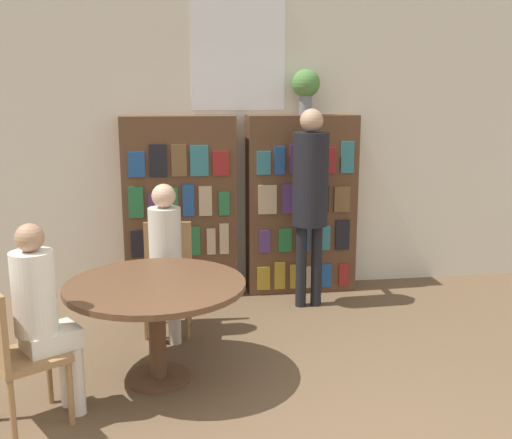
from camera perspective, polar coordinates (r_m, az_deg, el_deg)
The scene contains 10 objects.
wall_back at distance 5.99m, azimuth -1.65°, elevation 7.56°, with size 6.40×0.07×3.00m.
bookshelf_left at distance 5.84m, azimuth -7.24°, elevation 1.11°, with size 1.08×0.34×1.76m.
bookshelf_right at distance 5.98m, azimuth 4.30°, elevation 1.44°, with size 1.08×0.34×1.76m.
flower_vase at distance 5.89m, azimuth 4.77°, elevation 12.56°, with size 0.27×0.27×0.43m.
reading_table at distance 4.17m, azimuth -9.50°, elevation -7.43°, with size 1.23×1.23×0.71m.
chair_near_camera at distance 3.85m, azimuth -21.99°, elevation -11.36°, with size 0.55×0.55×0.90m.
chair_left_side at distance 5.10m, azimuth -8.41°, elevation -4.85°, with size 0.43×0.43×0.90m.
seated_reader_left at distance 4.87m, azimuth -8.66°, elevation -3.02°, with size 0.29×0.38×1.26m.
seated_reader_right at distance 3.84m, azimuth -19.60°, elevation -8.19°, with size 0.40×0.38×1.24m.
librarian_standing at distance 5.45m, azimuth 5.20°, elevation 3.14°, with size 0.32×0.59×1.83m.
Camera 1 is at (-0.68, -2.34, 1.99)m, focal length 42.00 mm.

